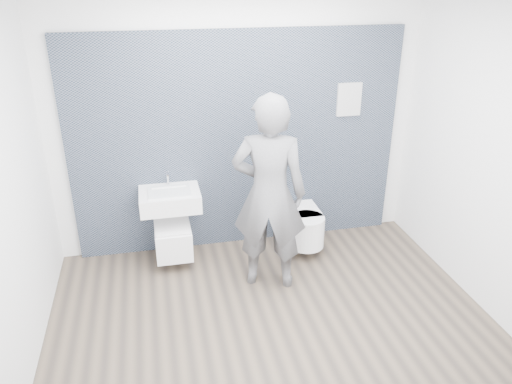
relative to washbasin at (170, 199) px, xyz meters
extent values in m
plane|color=brown|center=(0.79, -1.20, -0.73)|extent=(4.00, 4.00, 0.00)
plane|color=silver|center=(0.79, 0.30, 0.67)|extent=(4.00, 0.00, 4.00)
plane|color=silver|center=(0.79, -2.70, 0.67)|extent=(4.00, 0.00, 4.00)
plane|color=silver|center=(-1.21, -1.20, 0.67)|extent=(0.00, 3.00, 3.00)
plane|color=silver|center=(2.79, -1.20, 0.67)|extent=(0.00, 3.00, 3.00)
cube|color=black|center=(0.79, 0.27, -0.73)|extent=(3.60, 0.06, 2.40)
cube|color=white|center=(0.00, 0.00, -0.01)|extent=(0.63, 0.47, 0.19)
cube|color=silver|center=(0.00, -0.02, 0.08)|extent=(0.44, 0.31, 0.03)
cylinder|color=silver|center=(0.00, 0.18, 0.17)|extent=(0.02, 0.02, 0.16)
cylinder|color=silver|center=(0.00, 0.13, 0.23)|extent=(0.02, 0.10, 0.02)
cylinder|color=silver|center=(0.00, 0.22, -0.16)|extent=(0.04, 0.04, 0.13)
cube|color=white|center=(0.00, -0.04, -0.46)|extent=(0.38, 0.55, 0.32)
cylinder|color=silver|center=(0.00, -0.08, -0.31)|extent=(0.27, 0.27, 0.03)
cube|color=white|center=(0.00, -0.08, -0.28)|extent=(0.36, 0.44, 0.02)
cube|color=white|center=(0.00, 0.12, -0.08)|extent=(0.36, 0.14, 0.39)
cube|color=silver|center=(0.00, 0.21, -0.57)|extent=(0.10, 0.06, 0.08)
cube|color=white|center=(1.45, 0.01, -0.45)|extent=(0.39, 0.46, 0.33)
cylinder|color=white|center=(1.45, -0.22, -0.45)|extent=(0.39, 0.39, 0.33)
cube|color=white|center=(1.45, -0.03, -0.27)|extent=(0.37, 0.44, 0.03)
cylinder|color=white|center=(1.45, -0.24, -0.27)|extent=(0.37, 0.37, 0.03)
cube|color=silver|center=(1.45, 0.21, -0.57)|extent=(0.11, 0.06, 0.08)
cube|color=silver|center=(2.02, 0.22, -0.73)|extent=(0.27, 0.03, 0.36)
imported|color=slate|center=(0.91, -0.64, 0.25)|extent=(0.82, 0.66, 1.96)
camera|label=1|loc=(-0.14, -4.82, 2.23)|focal=35.00mm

